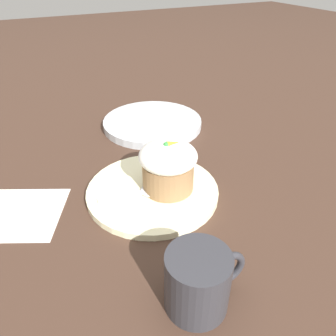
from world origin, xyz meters
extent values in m
plane|color=#3D281E|center=(0.00, 0.00, 0.00)|extent=(4.00, 4.00, 0.00)
cylinder|color=beige|center=(0.00, 0.00, 0.01)|extent=(0.22, 0.22, 0.01)
cylinder|color=olive|center=(0.02, -0.01, 0.04)|extent=(0.09, 0.09, 0.05)
ellipsoid|color=white|center=(0.02, -0.01, 0.07)|extent=(0.10, 0.10, 0.04)
cone|color=orange|center=(0.03, -0.01, 0.09)|extent=(0.02, 0.01, 0.01)
sphere|color=green|center=(0.02, -0.01, 0.09)|extent=(0.01, 0.01, 0.01)
cube|color=silver|center=(-0.06, 0.00, 0.01)|extent=(0.08, 0.02, 0.00)
ellipsoid|color=silver|center=(0.00, -0.01, 0.02)|extent=(0.05, 0.04, 0.01)
cylinder|color=#2D2D33|center=(-0.04, -0.21, 0.04)|extent=(0.07, 0.07, 0.08)
torus|color=#2D2D33|center=(0.00, -0.21, 0.04)|extent=(0.05, 0.01, 0.05)
cylinder|color=#B2B7BC|center=(0.11, 0.24, 0.01)|extent=(0.23, 0.23, 0.02)
cube|color=white|center=(-0.22, 0.05, 0.00)|extent=(0.19, 0.18, 0.00)
camera|label=1|loc=(-0.17, -0.41, 0.35)|focal=35.00mm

